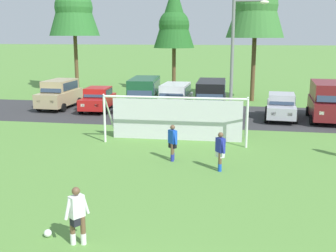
{
  "coord_description": "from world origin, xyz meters",
  "views": [
    {
      "loc": [
        2.15,
        -6.22,
        5.57
      ],
      "look_at": [
        -0.81,
        11.23,
        1.62
      ],
      "focal_mm": 44.17,
      "sensor_mm": 36.0,
      "label": 1
    }
  ],
  "objects_px": {
    "player_midfield_center": "(77,216)",
    "parked_car_slot_center": "(175,99)",
    "soccer_goal": "(176,117)",
    "soccer_ball": "(48,233)",
    "parked_car_slot_left": "(98,99)",
    "parked_car_slot_center_left": "(144,95)",
    "parked_car_slot_center_right": "(211,98)",
    "parked_car_slot_right": "(281,106)",
    "parked_car_slot_far_left": "(60,94)",
    "player_defender_far": "(220,151)",
    "player_winger_left": "(173,143)",
    "parked_car_slot_far_right": "(327,100)",
    "street_lamp": "(235,66)"
  },
  "relations": [
    {
      "from": "parked_car_slot_center",
      "to": "parked_car_slot_center_right",
      "type": "height_order",
      "value": "parked_car_slot_center_right"
    },
    {
      "from": "parked_car_slot_far_left",
      "to": "parked_car_slot_center",
      "type": "bearing_deg",
      "value": -6.74
    },
    {
      "from": "soccer_ball",
      "to": "soccer_goal",
      "type": "relative_size",
      "value": 0.03
    },
    {
      "from": "soccer_ball",
      "to": "parked_car_slot_center_left",
      "type": "relative_size",
      "value": 0.04
    },
    {
      "from": "player_defender_far",
      "to": "player_winger_left",
      "type": "xyz_separation_m",
      "value": [
        -2.17,
        1.06,
        0.0
      ]
    },
    {
      "from": "player_midfield_center",
      "to": "player_winger_left",
      "type": "relative_size",
      "value": 1.0
    },
    {
      "from": "player_winger_left",
      "to": "parked_car_slot_far_right",
      "type": "bearing_deg",
      "value": 50.52
    },
    {
      "from": "soccer_goal",
      "to": "parked_car_slot_center",
      "type": "bearing_deg",
      "value": 99.02
    },
    {
      "from": "player_winger_left",
      "to": "parked_car_slot_far_right",
      "type": "xyz_separation_m",
      "value": [
        8.55,
        10.38,
        0.52
      ]
    },
    {
      "from": "soccer_ball",
      "to": "parked_car_slot_center",
      "type": "distance_m",
      "value": 18.55
    },
    {
      "from": "player_midfield_center",
      "to": "parked_car_slot_center",
      "type": "xyz_separation_m",
      "value": [
        -0.21,
        18.75,
        0.29
      ]
    },
    {
      "from": "parked_car_slot_left",
      "to": "parked_car_slot_center_left",
      "type": "xyz_separation_m",
      "value": [
        3.62,
        -0.49,
        0.47
      ]
    },
    {
      "from": "soccer_ball",
      "to": "player_defender_far",
      "type": "xyz_separation_m",
      "value": [
        4.49,
        6.64,
        0.71
      ]
    },
    {
      "from": "parked_car_slot_center_left",
      "to": "street_lamp",
      "type": "xyz_separation_m",
      "value": [
        6.36,
        -5.09,
        2.5
      ]
    },
    {
      "from": "parked_car_slot_far_left",
      "to": "parked_car_slot_center_right",
      "type": "bearing_deg",
      "value": -9.55
    },
    {
      "from": "parked_car_slot_center_right",
      "to": "parked_car_slot_right",
      "type": "relative_size",
      "value": 1.12
    },
    {
      "from": "soccer_ball",
      "to": "soccer_goal",
      "type": "xyz_separation_m",
      "value": [
        1.96,
        11.17,
        1.18
      ]
    },
    {
      "from": "parked_car_slot_center",
      "to": "player_midfield_center",
      "type": "bearing_deg",
      "value": -89.36
    },
    {
      "from": "player_midfield_center",
      "to": "parked_car_slot_far_left",
      "type": "relative_size",
      "value": 0.35
    },
    {
      "from": "soccer_goal",
      "to": "parked_car_slot_center_right",
      "type": "xyz_separation_m",
      "value": [
        1.42,
        6.44,
        0.05
      ]
    },
    {
      "from": "parked_car_slot_center_right",
      "to": "parked_car_slot_right",
      "type": "bearing_deg",
      "value": 4.6
    },
    {
      "from": "parked_car_slot_far_left",
      "to": "parked_car_slot_center",
      "type": "distance_m",
      "value": 9.16
    },
    {
      "from": "player_defender_far",
      "to": "parked_car_slot_center_right",
      "type": "height_order",
      "value": "parked_car_slot_center_right"
    },
    {
      "from": "player_midfield_center",
      "to": "parked_car_slot_far_right",
      "type": "distance_m",
      "value": 20.83
    },
    {
      "from": "player_defender_far",
      "to": "parked_car_slot_right",
      "type": "bearing_deg",
      "value": 72.79
    },
    {
      "from": "soccer_goal",
      "to": "player_winger_left",
      "type": "relative_size",
      "value": 4.54
    },
    {
      "from": "soccer_goal",
      "to": "parked_car_slot_right",
      "type": "relative_size",
      "value": 1.72
    },
    {
      "from": "parked_car_slot_left",
      "to": "soccer_ball",
      "type": "bearing_deg",
      "value": -75.11
    },
    {
      "from": "parked_car_slot_far_left",
      "to": "parked_car_slot_right",
      "type": "relative_size",
      "value": 1.08
    },
    {
      "from": "parked_car_slot_center_left",
      "to": "player_midfield_center",
      "type": "bearing_deg",
      "value": -82.6
    },
    {
      "from": "player_defender_far",
      "to": "player_winger_left",
      "type": "relative_size",
      "value": 1.0
    },
    {
      "from": "parked_car_slot_center_left",
      "to": "parked_car_slot_right",
      "type": "bearing_deg",
      "value": -3.17
    },
    {
      "from": "player_winger_left",
      "to": "street_lamp",
      "type": "height_order",
      "value": "street_lamp"
    },
    {
      "from": "parked_car_slot_far_left",
      "to": "street_lamp",
      "type": "bearing_deg",
      "value": -24.97
    },
    {
      "from": "soccer_goal",
      "to": "parked_car_slot_center_right",
      "type": "height_order",
      "value": "soccer_goal"
    },
    {
      "from": "soccer_ball",
      "to": "parked_car_slot_left",
      "type": "xyz_separation_m",
      "value": [
        -5.05,
        19.0,
        0.77
      ]
    },
    {
      "from": "parked_car_slot_right",
      "to": "parked_car_slot_far_right",
      "type": "height_order",
      "value": "parked_car_slot_far_right"
    },
    {
      "from": "player_defender_far",
      "to": "soccer_goal",
      "type": "bearing_deg",
      "value": 119.22
    },
    {
      "from": "parked_car_slot_center_left",
      "to": "soccer_ball",
      "type": "bearing_deg",
      "value": -85.57
    },
    {
      "from": "street_lamp",
      "to": "parked_car_slot_left",
      "type": "bearing_deg",
      "value": 150.78
    },
    {
      "from": "parked_car_slot_far_left",
      "to": "parked_car_slot_center_left",
      "type": "bearing_deg",
      "value": -8.85
    },
    {
      "from": "parked_car_slot_left",
      "to": "parked_car_slot_center_right",
      "type": "xyz_separation_m",
      "value": [
        8.43,
        -1.38,
        0.47
      ]
    },
    {
      "from": "soccer_goal",
      "to": "player_winger_left",
      "type": "distance_m",
      "value": 3.52
    },
    {
      "from": "player_winger_left",
      "to": "parked_car_slot_center",
      "type": "bearing_deg",
      "value": 98.07
    },
    {
      "from": "parked_car_slot_center",
      "to": "parked_car_slot_right",
      "type": "distance_m",
      "value": 7.23
    },
    {
      "from": "parked_car_slot_far_left",
      "to": "parked_car_slot_far_right",
      "type": "relative_size",
      "value": 0.94
    },
    {
      "from": "soccer_goal",
      "to": "parked_car_slot_center_left",
      "type": "distance_m",
      "value": 8.08
    },
    {
      "from": "soccer_ball",
      "to": "player_winger_left",
      "type": "xyz_separation_m",
      "value": [
        2.33,
        7.7,
        0.71
      ]
    },
    {
      "from": "soccer_goal",
      "to": "parked_car_slot_right",
      "type": "distance_m",
      "value": 9.12
    },
    {
      "from": "player_midfield_center",
      "to": "parked_car_slot_left",
      "type": "height_order",
      "value": "parked_car_slot_left"
    }
  ]
}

